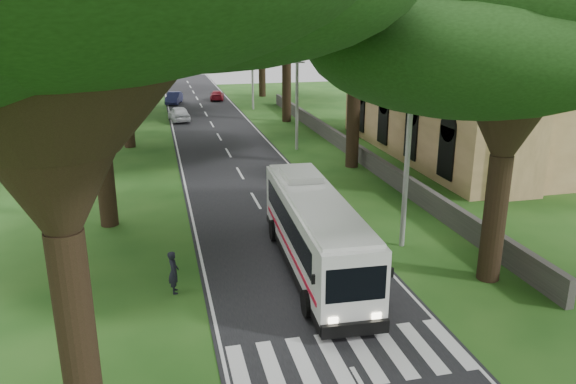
{
  "coord_description": "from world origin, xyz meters",
  "views": [
    {
      "loc": [
        -5.33,
        -16.41,
        10.42
      ],
      "look_at": [
        0.62,
        8.56,
        2.2
      ],
      "focal_mm": 35.0,
      "sensor_mm": 36.0,
      "label": 1
    }
  ],
  "objects_px": {
    "distant_car_a": "(179,113)",
    "coach_bus": "(315,230)",
    "distant_car_b": "(174,98)",
    "pedestrian": "(174,272)",
    "distant_car_c": "(217,95)",
    "church": "(472,90)",
    "pole_near": "(407,159)",
    "pole_far": "(252,72)",
    "pole_mid": "(297,97)"
  },
  "relations": [
    {
      "from": "pole_mid",
      "to": "distant_car_b",
      "type": "xyz_separation_m",
      "value": [
        -8.5,
        26.17,
        -3.47
      ]
    },
    {
      "from": "church",
      "to": "distant_car_c",
      "type": "xyz_separation_m",
      "value": [
        -15.51,
        32.46,
        -4.3
      ]
    },
    {
      "from": "coach_bus",
      "to": "distant_car_a",
      "type": "bearing_deg",
      "value": 98.36
    },
    {
      "from": "pole_mid",
      "to": "pole_near",
      "type": "bearing_deg",
      "value": -90.0
    },
    {
      "from": "pole_far",
      "to": "coach_bus",
      "type": "bearing_deg",
      "value": -96.46
    },
    {
      "from": "pole_mid",
      "to": "pedestrian",
      "type": "relative_size",
      "value": 4.64
    },
    {
      "from": "church",
      "to": "pole_far",
      "type": "bearing_deg",
      "value": 116.82
    },
    {
      "from": "pole_far",
      "to": "pedestrian",
      "type": "bearing_deg",
      "value": -104.05
    },
    {
      "from": "church",
      "to": "distant_car_b",
      "type": "relative_size",
      "value": 5.79
    },
    {
      "from": "distant_car_b",
      "to": "pole_mid",
      "type": "bearing_deg",
      "value": -58.64
    },
    {
      "from": "pedestrian",
      "to": "church",
      "type": "bearing_deg",
      "value": -55.95
    },
    {
      "from": "pole_mid",
      "to": "distant_car_c",
      "type": "height_order",
      "value": "pole_mid"
    },
    {
      "from": "pole_near",
      "to": "distant_car_c",
      "type": "height_order",
      "value": "pole_near"
    },
    {
      "from": "church",
      "to": "coach_bus",
      "type": "relative_size",
      "value": 2.14
    },
    {
      "from": "coach_bus",
      "to": "pedestrian",
      "type": "bearing_deg",
      "value": -170.66
    },
    {
      "from": "distant_car_c",
      "to": "distant_car_b",
      "type": "bearing_deg",
      "value": 26.87
    },
    {
      "from": "pole_near",
      "to": "distant_car_c",
      "type": "bearing_deg",
      "value": 93.76
    },
    {
      "from": "pole_mid",
      "to": "distant_car_a",
      "type": "bearing_deg",
      "value": 120.24
    },
    {
      "from": "pole_far",
      "to": "distant_car_a",
      "type": "height_order",
      "value": "pole_far"
    },
    {
      "from": "pole_mid",
      "to": "pedestrian",
      "type": "xyz_separation_m",
      "value": [
        -10.57,
        -22.23,
        -3.32
      ]
    },
    {
      "from": "distant_car_c",
      "to": "pedestrian",
      "type": "bearing_deg",
      "value": 89.53
    },
    {
      "from": "pole_far",
      "to": "distant_car_c",
      "type": "relative_size",
      "value": 1.99
    },
    {
      "from": "pole_near",
      "to": "coach_bus",
      "type": "relative_size",
      "value": 0.71
    },
    {
      "from": "coach_bus",
      "to": "distant_car_c",
      "type": "relative_size",
      "value": 2.79
    },
    {
      "from": "church",
      "to": "pole_near",
      "type": "height_order",
      "value": "church"
    },
    {
      "from": "pole_near",
      "to": "pole_mid",
      "type": "bearing_deg",
      "value": 90.0
    },
    {
      "from": "pole_far",
      "to": "distant_car_b",
      "type": "height_order",
      "value": "pole_far"
    },
    {
      "from": "pole_near",
      "to": "distant_car_a",
      "type": "xyz_separation_m",
      "value": [
        -8.5,
        34.58,
        -3.4
      ]
    },
    {
      "from": "distant_car_c",
      "to": "distant_car_a",
      "type": "bearing_deg",
      "value": 76.2
    },
    {
      "from": "distant_car_a",
      "to": "coach_bus",
      "type": "bearing_deg",
      "value": 89.02
    },
    {
      "from": "pole_mid",
      "to": "pedestrian",
      "type": "distance_m",
      "value": 24.83
    },
    {
      "from": "distant_car_b",
      "to": "pedestrian",
      "type": "bearing_deg",
      "value": -79.08
    },
    {
      "from": "distant_car_a",
      "to": "distant_car_c",
      "type": "xyz_separation_m",
      "value": [
        5.35,
        13.42,
        -0.16
      ]
    },
    {
      "from": "distant_car_c",
      "to": "pole_far",
      "type": "bearing_deg",
      "value": 119.42
    },
    {
      "from": "coach_bus",
      "to": "distant_car_c",
      "type": "height_order",
      "value": "coach_bus"
    },
    {
      "from": "distant_car_a",
      "to": "church",
      "type": "bearing_deg",
      "value": 130.63
    },
    {
      "from": "pole_mid",
      "to": "pole_far",
      "type": "xyz_separation_m",
      "value": [
        0.0,
        20.0,
        0.0
      ]
    },
    {
      "from": "pole_far",
      "to": "pedestrian",
      "type": "height_order",
      "value": "pole_far"
    },
    {
      "from": "pole_far",
      "to": "coach_bus",
      "type": "xyz_separation_m",
      "value": [
        -4.7,
        -41.51,
        -2.41
      ]
    },
    {
      "from": "pole_far",
      "to": "coach_bus",
      "type": "relative_size",
      "value": 0.71
    },
    {
      "from": "distant_car_b",
      "to": "pedestrian",
      "type": "xyz_separation_m",
      "value": [
        -2.07,
        -48.4,
        0.15
      ]
    },
    {
      "from": "coach_bus",
      "to": "pole_near",
      "type": "bearing_deg",
      "value": 20.11
    },
    {
      "from": "church",
      "to": "pedestrian",
      "type": "height_order",
      "value": "church"
    },
    {
      "from": "distant_car_a",
      "to": "pedestrian",
      "type": "height_order",
      "value": "pedestrian"
    },
    {
      "from": "distant_car_c",
      "to": "church",
      "type": "bearing_deg",
      "value": 123.48
    },
    {
      "from": "distant_car_b",
      "to": "distant_car_a",
      "type": "bearing_deg",
      "value": -76.63
    },
    {
      "from": "distant_car_a",
      "to": "distant_car_c",
      "type": "relative_size",
      "value": 1.09
    },
    {
      "from": "pole_mid",
      "to": "pole_far",
      "type": "bearing_deg",
      "value": 90.0
    },
    {
      "from": "pole_far",
      "to": "distant_car_b",
      "type": "bearing_deg",
      "value": 144.02
    },
    {
      "from": "pole_mid",
      "to": "distant_car_a",
      "type": "xyz_separation_m",
      "value": [
        -8.5,
        14.58,
        -3.4
      ]
    }
  ]
}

